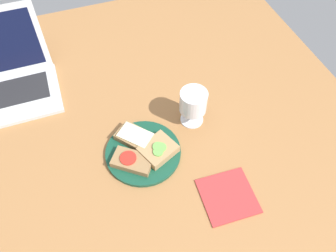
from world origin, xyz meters
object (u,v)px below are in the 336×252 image
Objects in this scene: sandwich_with_cucumber at (158,150)px; wine_glass at (193,103)px; napkin at (228,196)px; sandwich_with_tomato at (132,161)px; plate at (142,152)px; sandwich_with_cheese at (136,137)px.

wine_glass is at bearing 31.49° from sandwich_with_cucumber.
sandwich_with_cucumber is 0.86× the size of napkin.
sandwich_with_tomato is 27.00cm from napkin.
wine_glass is (13.52, 8.28, 5.45)cm from sandwich_with_cucumber.
wine_glass reaches higher than plate.
sandwich_with_tomato reaches higher than napkin.
wine_glass is at bearing 6.61° from sandwich_with_cheese.
sandwich_with_cheese is 19.17cm from wine_glass.
sandwich_with_cucumber is at bearing -22.82° from plate.
plate is 1.79× the size of wine_glass.
plate is 26.23cm from napkin.
napkin is (-0.51, -26.39, -7.74)cm from wine_glass.
plate is at bearing 130.81° from napkin.
plate reaches higher than napkin.
wine_glass is at bearing 20.33° from plate.
sandwich_with_cheese is at bearing 67.05° from sandwich_with_tomato.
sandwich_with_cheese is at bearing -173.39° from wine_glass.
napkin is at bearing -91.11° from wine_glass.
napkin is (20.74, -17.16, -2.05)cm from sandwich_with_tomato.
sandwich_with_cheese is at bearing 127.41° from sandwich_with_cucumber.
plate is 1.82× the size of sandwich_with_cucumber.
sandwich_with_cucumber is at bearing 125.69° from napkin.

